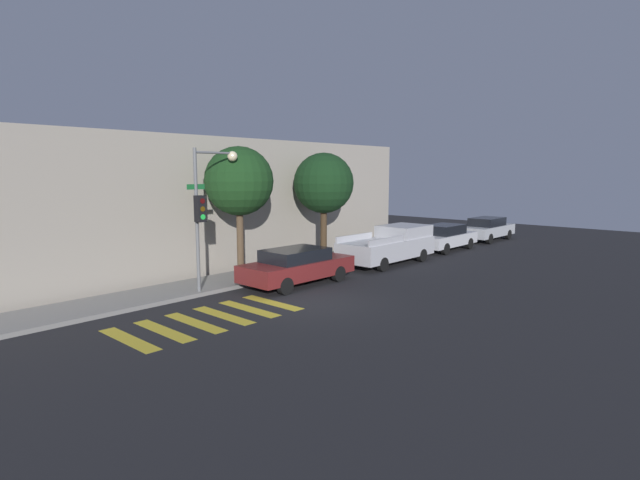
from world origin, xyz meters
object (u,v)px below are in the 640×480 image
object	(u,v)px
tree_near_corner	(239,182)
sedan_near_corner	(297,266)
tree_midblock	(324,184)
sedan_far_end	(487,229)
traffic_light_pole	(207,199)
sedan_middle	(445,237)
pickup_truck	(390,245)

from	to	relation	value
tree_near_corner	sedan_near_corner	bearing A→B (deg)	-67.57
tree_near_corner	tree_midblock	bearing A→B (deg)	0.00
sedan_near_corner	tree_near_corner	size ratio (longest dim) A/B	0.88
sedan_far_end	tree_midblock	bearing A→B (deg)	170.10
traffic_light_pole	tree_near_corner	distance (m)	2.46
sedan_middle	tree_near_corner	bearing A→B (deg)	169.69
sedan_near_corner	sedan_middle	distance (m)	11.46
pickup_truck	sedan_far_end	size ratio (longest dim) A/B	1.15
sedan_near_corner	tree_near_corner	xyz separation A→B (m)	(-0.93, 2.25, 3.17)
traffic_light_pole	sedan_near_corner	size ratio (longest dim) A/B	1.09
tree_midblock	sedan_near_corner	bearing A→B (deg)	-150.64
sedan_middle	sedan_far_end	size ratio (longest dim) A/B	0.97
sedan_near_corner	sedan_far_end	size ratio (longest dim) A/B	1.02
tree_near_corner	sedan_far_end	bearing A→B (deg)	-7.20
sedan_far_end	tree_near_corner	xyz separation A→B (m)	(-17.85, 2.25, 3.15)
traffic_light_pole	sedan_middle	xyz separation A→B (m)	(14.58, -1.27, -2.63)
pickup_truck	sedan_middle	distance (m)	5.25
traffic_light_pole	sedan_far_end	bearing A→B (deg)	-3.62
sedan_far_end	sedan_near_corner	bearing A→B (deg)	-180.00
tree_near_corner	tree_midblock	xyz separation A→B (m)	(4.94, 0.00, -0.16)
sedan_far_end	tree_midblock	size ratio (longest dim) A/B	0.88
traffic_light_pole	sedan_far_end	xyz separation A→B (m)	(20.04, -1.27, -2.62)
traffic_light_pole	pickup_truck	size ratio (longest dim) A/B	0.98
pickup_truck	sedan_far_end	world-z (taller)	pickup_truck
sedan_middle	tree_near_corner	distance (m)	12.99
sedan_far_end	tree_near_corner	size ratio (longest dim) A/B	0.86
sedan_near_corner	pickup_truck	world-z (taller)	pickup_truck
sedan_middle	tree_midblock	world-z (taller)	tree_midblock
sedan_near_corner	pickup_truck	size ratio (longest dim) A/B	0.89
traffic_light_pole	sedan_near_corner	distance (m)	4.28
pickup_truck	sedan_middle	bearing A→B (deg)	0.00
traffic_light_pole	sedan_near_corner	world-z (taller)	traffic_light_pole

